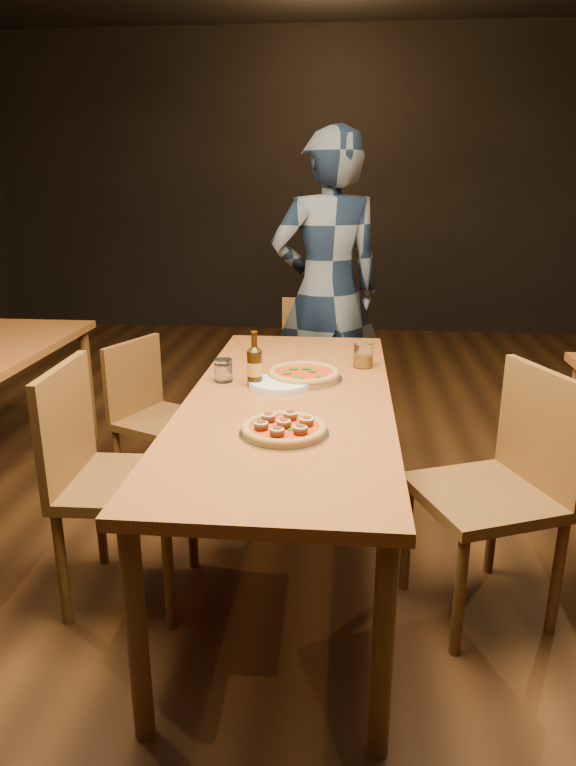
# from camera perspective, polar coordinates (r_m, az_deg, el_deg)

# --- Properties ---
(ground) EXTENTS (9.00, 9.00, 0.00)m
(ground) POSITION_cam_1_polar(r_m,az_deg,el_deg) (2.86, 0.10, -15.55)
(ground) COLOR black
(room_shell) EXTENTS (9.00, 9.00, 9.00)m
(room_shell) POSITION_cam_1_polar(r_m,az_deg,el_deg) (2.41, 0.12, 24.61)
(room_shell) COLOR black
(room_shell) RESTS_ON ground
(table_main) EXTENTS (0.80, 2.00, 0.75)m
(table_main) POSITION_cam_1_polar(r_m,az_deg,el_deg) (2.55, 0.11, -2.69)
(table_main) COLOR brown
(table_main) RESTS_ON ground
(chair_main_nw) EXTENTS (0.47, 0.47, 0.97)m
(chair_main_nw) POSITION_cam_1_polar(r_m,az_deg,el_deg) (2.50, -14.20, -8.48)
(chair_main_nw) COLOR #562C16
(chair_main_nw) RESTS_ON ground
(chair_main_sw) EXTENTS (0.52, 0.52, 0.84)m
(chair_main_sw) POSITION_cam_1_polar(r_m,az_deg,el_deg) (3.26, -11.03, -3.22)
(chair_main_sw) COLOR #562C16
(chair_main_sw) RESTS_ON ground
(chair_main_e) EXTENTS (0.59, 0.59, 0.97)m
(chair_main_e) POSITION_cam_1_polar(r_m,az_deg,el_deg) (2.44, 17.09, -9.41)
(chair_main_e) COLOR #562C16
(chair_main_e) RESTS_ON ground
(chair_end) EXTENTS (0.46, 0.46, 0.92)m
(chair_end) POSITION_cam_1_polar(r_m,az_deg,el_deg) (3.78, 2.22, 0.71)
(chair_end) COLOR #562C16
(chair_end) RESTS_ON ground
(pizza_meatball) EXTENTS (0.30, 0.30, 0.06)m
(pizza_meatball) POSITION_cam_1_polar(r_m,az_deg,el_deg) (2.15, -0.35, -4.06)
(pizza_meatball) COLOR #B7B7BF
(pizza_meatball) RESTS_ON table_main
(pizza_margherita) EXTENTS (0.33, 0.33, 0.04)m
(pizza_margherita) POSITION_cam_1_polar(r_m,az_deg,el_deg) (2.73, 1.42, 0.77)
(pizza_margherita) COLOR #B7B7BF
(pizza_margherita) RESTS_ON table_main
(plate_stack) EXTENTS (0.25, 0.25, 0.02)m
(plate_stack) POSITION_cam_1_polar(r_m,az_deg,el_deg) (2.63, -0.76, -0.11)
(plate_stack) COLOR white
(plate_stack) RESTS_ON table_main
(beer_bottle) EXTENTS (0.06, 0.06, 0.23)m
(beer_bottle) POSITION_cam_1_polar(r_m,az_deg,el_deg) (2.63, -2.99, 1.42)
(beer_bottle) COLOR black
(beer_bottle) RESTS_ON table_main
(water_glass) EXTENTS (0.08, 0.08, 0.10)m
(water_glass) POSITION_cam_1_polar(r_m,az_deg,el_deg) (2.71, -5.77, 1.12)
(water_glass) COLOR white
(water_glass) RESTS_ON table_main
(amber_glass) EXTENTS (0.09, 0.09, 0.11)m
(amber_glass) POSITION_cam_1_polar(r_m,az_deg,el_deg) (2.92, 6.72, 2.46)
(amber_glass) COLOR #AA7113
(amber_glass) RESTS_ON table_main
(diner) EXTENTS (0.78, 0.64, 1.85)m
(diner) POSITION_cam_1_polar(r_m,az_deg,el_deg) (3.82, 3.51, 8.03)
(diner) COLOR black
(diner) RESTS_ON ground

